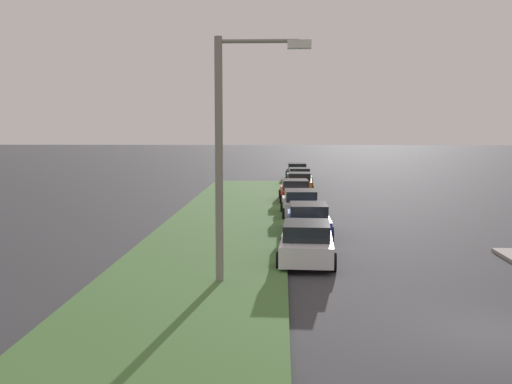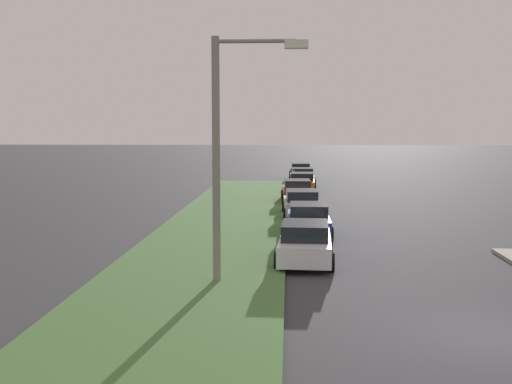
# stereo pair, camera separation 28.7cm
# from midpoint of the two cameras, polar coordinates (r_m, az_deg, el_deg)

# --- Properties ---
(ground) EXTENTS (300.00, 300.00, 0.00)m
(ground) POSITION_cam_midpoint_polar(r_m,az_deg,el_deg) (15.90, 22.08, -12.18)
(ground) COLOR #38383D
(grass_median) EXTENTS (60.00, 6.00, 0.12)m
(grass_median) POSITION_cam_midpoint_polar(r_m,az_deg,el_deg) (24.90, -3.87, -5.08)
(grass_median) COLOR #477238
(grass_median) RESTS_ON ground
(parked_car_white) EXTENTS (4.38, 2.17, 1.47)m
(parked_car_white) POSITION_cam_midpoint_polar(r_m,az_deg,el_deg) (22.35, 4.87, -4.66)
(parked_car_white) COLOR silver
(parked_car_white) RESTS_ON ground
(parked_car_blue) EXTENTS (4.30, 2.03, 1.47)m
(parked_car_blue) POSITION_cam_midpoint_polar(r_m,az_deg,el_deg) (27.71, 5.10, -2.59)
(parked_car_blue) COLOR #23389E
(parked_car_blue) RESTS_ON ground
(parked_car_silver) EXTENTS (4.36, 2.14, 1.47)m
(parked_car_silver) POSITION_cam_midpoint_polar(r_m,az_deg,el_deg) (33.55, 4.42, -1.08)
(parked_car_silver) COLOR #B2B5BA
(parked_car_silver) RESTS_ON ground
(parked_car_red) EXTENTS (4.35, 2.11, 1.47)m
(parked_car_red) POSITION_cam_midpoint_polar(r_m,az_deg,el_deg) (40.01, 3.99, 0.07)
(parked_car_red) COLOR red
(parked_car_red) RESTS_ON ground
(parked_car_orange) EXTENTS (4.36, 2.13, 1.47)m
(parked_car_orange) POSITION_cam_midpoint_polar(r_m,az_deg,el_deg) (46.09, 4.43, 0.85)
(parked_car_orange) COLOR orange
(parked_car_orange) RESTS_ON ground
(parked_car_green) EXTENTS (4.38, 2.17, 1.47)m
(parked_car_green) POSITION_cam_midpoint_polar(r_m,az_deg,el_deg) (51.28, 4.39, 1.37)
(parked_car_green) COLOR #1E6B38
(parked_car_green) RESTS_ON ground
(parked_car_black) EXTENTS (4.34, 2.09, 1.47)m
(parked_car_black) POSITION_cam_midpoint_polar(r_m,az_deg,el_deg) (57.97, 4.22, 1.90)
(parked_car_black) COLOR black
(parked_car_black) RESTS_ON ground
(streetlight) EXTENTS (0.36, 2.87, 7.50)m
(streetlight) POSITION_cam_midpoint_polar(r_m,az_deg,el_deg) (18.86, -2.16, 4.62)
(streetlight) COLOR gray
(streetlight) RESTS_ON ground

